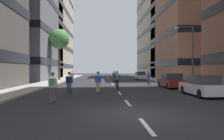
# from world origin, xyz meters

# --- Properties ---
(ground_plane) EXTENTS (140.65, 140.65, 0.00)m
(ground_plane) POSITION_xyz_m (0.00, 23.44, 0.00)
(ground_plane) COLOR #28282B
(sidewalk_left) EXTENTS (3.22, 64.46, 0.14)m
(sidewalk_left) POSITION_xyz_m (-8.71, 26.37, 0.07)
(sidewalk_left) COLOR #9E9991
(sidewalk_left) RESTS_ON ground_plane
(sidewalk_right) EXTENTS (3.22, 64.46, 0.14)m
(sidewalk_right) POSITION_xyz_m (8.71, 26.37, 0.07)
(sidewalk_right) COLOR #9E9991
(sidewalk_right) RESTS_ON ground_plane
(lane_markings) EXTENTS (0.16, 52.20, 0.01)m
(lane_markings) POSITION_xyz_m (0.00, 23.00, 0.00)
(lane_markings) COLOR silver
(lane_markings) RESTS_ON ground_plane
(building_left_mid) EXTENTS (15.12, 18.79, 26.87)m
(building_left_mid) POSITION_xyz_m (-17.82, 31.39, 13.53)
(building_left_mid) COLOR slate
(building_left_mid) RESTS_ON ground_plane
(building_left_far) EXTENTS (15.12, 23.63, 23.51)m
(building_left_far) POSITION_xyz_m (-17.82, 47.50, 11.84)
(building_left_far) COLOR #B2A893
(building_left_far) RESTS_ON ground_plane
(building_right_mid) EXTENTS (15.12, 17.71, 20.61)m
(building_right_mid) POSITION_xyz_m (17.82, 31.39, 10.39)
(building_right_mid) COLOR #9E6B51
(building_right_mid) RESTS_ON ground_plane
(building_right_far) EXTENTS (15.12, 22.76, 27.43)m
(building_right_far) POSITION_xyz_m (17.82, 47.50, 13.81)
(building_right_far) COLOR #B2A893
(building_right_far) RESTS_ON ground_plane
(parked_car_near) EXTENTS (1.82, 4.40, 1.52)m
(parked_car_near) POSITION_xyz_m (5.90, 30.18, 0.70)
(parked_car_near) COLOR silver
(parked_car_near) RESTS_ON ground_plane
(parked_car_mid) EXTENTS (1.82, 4.40, 1.52)m
(parked_car_mid) POSITION_xyz_m (5.90, 5.99, 0.70)
(parked_car_mid) COLOR silver
(parked_car_mid) RESTS_ON ground_plane
(parked_car_far) EXTENTS (1.82, 4.40, 1.52)m
(parked_car_far) POSITION_xyz_m (5.90, 12.72, 0.70)
(parked_car_far) COLOR maroon
(parked_car_far) RESTS_ON ground_plane
(street_tree_near) EXTENTS (3.43, 3.43, 8.77)m
(street_tree_near) POSITION_xyz_m (-8.71, 27.84, 7.12)
(street_tree_near) COLOR #4C3823
(street_tree_near) RESTS_ON sidewalk_left
(streetlamp_right) EXTENTS (2.13, 0.30, 6.50)m
(streetlamp_right) POSITION_xyz_m (8.02, 13.10, 4.14)
(streetlamp_right) COLOR #3F3F44
(streetlamp_right) RESTS_ON sidewalk_right
(skater_0) EXTENTS (0.54, 0.91, 1.78)m
(skater_0) POSITION_xyz_m (-4.39, 3.43, 1.02)
(skater_0) COLOR brown
(skater_0) RESTS_ON ground_plane
(skater_1) EXTENTS (0.53, 0.90, 1.78)m
(skater_1) POSITION_xyz_m (-3.89, 6.60, 1.02)
(skater_1) COLOR brown
(skater_1) RESTS_ON ground_plane
(skater_2) EXTENTS (0.56, 0.92, 1.78)m
(skater_2) POSITION_xyz_m (-1.76, 8.41, 0.98)
(skater_2) COLOR brown
(skater_2) RESTS_ON ground_plane
(skater_3) EXTENTS (0.54, 0.91, 1.78)m
(skater_3) POSITION_xyz_m (-5.90, 23.38, 1.02)
(skater_3) COLOR brown
(skater_3) RESTS_ON ground_plane
(skater_4) EXTENTS (0.55, 0.92, 1.78)m
(skater_4) POSITION_xyz_m (4.59, 17.36, 0.98)
(skater_4) COLOR brown
(skater_4) RESTS_ON ground_plane
(skater_5) EXTENTS (0.53, 0.90, 1.78)m
(skater_5) POSITION_xyz_m (0.01, 10.92, 1.02)
(skater_5) COLOR brown
(skater_5) RESTS_ON ground_plane
(skater_6) EXTENTS (0.56, 0.92, 1.78)m
(skater_6) POSITION_xyz_m (0.61, 24.28, 1.02)
(skater_6) COLOR brown
(skater_6) RESTS_ON ground_plane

